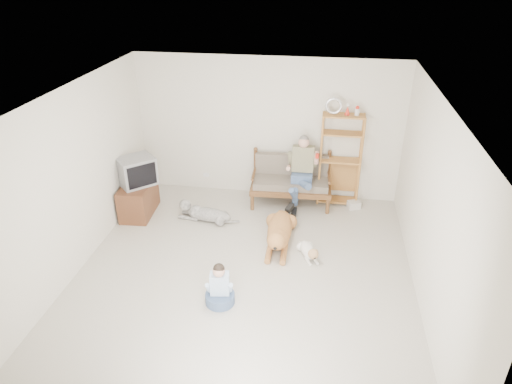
% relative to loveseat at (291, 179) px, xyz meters
% --- Properties ---
extents(floor, '(5.50, 5.50, 0.00)m').
position_rel_loveseat_xyz_m(floor, '(-0.50, -2.41, -0.49)').
color(floor, beige).
rests_on(floor, ground).
extents(ceiling, '(5.50, 5.50, 0.00)m').
position_rel_loveseat_xyz_m(ceiling, '(-0.50, -2.41, 2.21)').
color(ceiling, white).
rests_on(ceiling, ground).
extents(wall_back, '(5.00, 0.00, 5.00)m').
position_rel_loveseat_xyz_m(wall_back, '(-0.50, 0.34, 0.86)').
color(wall_back, beige).
rests_on(wall_back, ground).
extents(wall_front, '(5.00, 0.00, 5.00)m').
position_rel_loveseat_xyz_m(wall_front, '(-0.50, -5.16, 0.86)').
color(wall_front, beige).
rests_on(wall_front, ground).
extents(wall_left, '(0.00, 5.50, 5.50)m').
position_rel_loveseat_xyz_m(wall_left, '(-3.00, -2.41, 0.86)').
color(wall_left, beige).
rests_on(wall_left, ground).
extents(wall_right, '(0.00, 5.50, 5.50)m').
position_rel_loveseat_xyz_m(wall_right, '(2.00, -2.41, 0.86)').
color(wall_right, beige).
rests_on(wall_right, ground).
extents(loveseat, '(1.53, 0.77, 0.95)m').
position_rel_loveseat_xyz_m(loveseat, '(0.00, 0.00, 0.00)').
color(loveseat, brown).
rests_on(loveseat, ground).
extents(man, '(0.53, 0.75, 1.22)m').
position_rel_loveseat_xyz_m(man, '(0.18, -0.22, 0.15)').
color(man, '#4E6390').
rests_on(man, loveseat).
extents(etagere, '(0.78, 0.34, 2.06)m').
position_rel_loveseat_xyz_m(etagere, '(0.88, 0.14, 0.42)').
color(etagere, '#C58B3E').
rests_on(etagere, ground).
extents(book_stack, '(0.27, 0.23, 0.14)m').
position_rel_loveseat_xyz_m(book_stack, '(1.21, -0.06, -0.41)').
color(book_stack, white).
rests_on(book_stack, ground).
extents(tv_stand, '(0.55, 0.93, 0.60)m').
position_rel_loveseat_xyz_m(tv_stand, '(-2.73, -0.85, -0.19)').
color(tv_stand, brown).
rests_on(tv_stand, ground).
extents(crt_tv, '(0.77, 0.77, 0.51)m').
position_rel_loveseat_xyz_m(crt_tv, '(-2.70, -0.83, 0.37)').
color(crt_tv, gray).
rests_on(crt_tv, tv_stand).
extents(wall_outlet, '(0.12, 0.02, 0.08)m').
position_rel_loveseat_xyz_m(wall_outlet, '(-1.75, 0.33, -0.19)').
color(wall_outlet, silver).
rests_on(wall_outlet, ground).
extents(golden_retriever, '(0.41, 1.64, 0.50)m').
position_rel_loveseat_xyz_m(golden_retriever, '(-0.07, -1.43, -0.28)').
color(golden_retriever, '#C07742').
rests_on(golden_retriever, ground).
extents(shaggy_dog, '(1.20, 0.39, 0.36)m').
position_rel_loveseat_xyz_m(shaggy_dog, '(-1.50, -0.91, -0.34)').
color(shaggy_dog, silver).
rests_on(shaggy_dog, ground).
extents(terrier, '(0.37, 0.66, 0.26)m').
position_rel_loveseat_xyz_m(terrier, '(0.45, -1.77, -0.37)').
color(terrier, white).
rests_on(terrier, ground).
extents(child, '(0.41, 0.41, 0.64)m').
position_rel_loveseat_xyz_m(child, '(-0.71, -3.01, -0.25)').
color(child, '#4E6390').
rests_on(child, ground).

